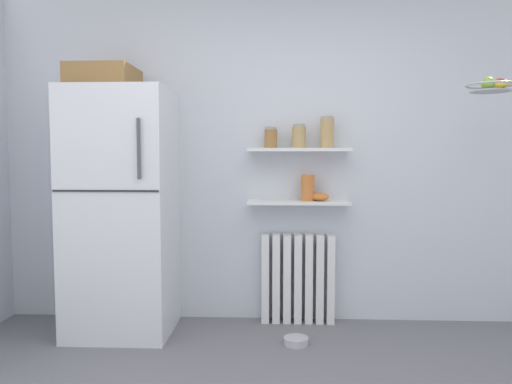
# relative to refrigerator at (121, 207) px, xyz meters

# --- Properties ---
(back_wall) EXTENTS (7.04, 0.10, 2.60)m
(back_wall) POSITION_rel_refrigerator_xyz_m (1.18, 0.38, 0.37)
(back_wall) COLOR silver
(back_wall) RESTS_ON ground_plane
(refrigerator) EXTENTS (0.73, 0.70, 1.95)m
(refrigerator) POSITION_rel_refrigerator_xyz_m (0.00, 0.00, 0.00)
(refrigerator) COLOR silver
(refrigerator) RESTS_ON ground_plane
(radiator) EXTENTS (0.57, 0.12, 0.69)m
(radiator) POSITION_rel_refrigerator_xyz_m (1.31, 0.25, -0.58)
(radiator) COLOR white
(radiator) RESTS_ON ground_plane
(wall_shelf_lower) EXTENTS (0.78, 0.22, 0.02)m
(wall_shelf_lower) POSITION_rel_refrigerator_xyz_m (1.31, 0.22, 0.02)
(wall_shelf_lower) COLOR white
(wall_shelf_upper) EXTENTS (0.78, 0.22, 0.02)m
(wall_shelf_upper) POSITION_rel_refrigerator_xyz_m (1.31, 0.22, 0.42)
(wall_shelf_upper) COLOR white
(storage_jar_0) EXTENTS (0.10, 0.10, 0.16)m
(storage_jar_0) POSITION_rel_refrigerator_xyz_m (1.10, 0.22, 0.51)
(storage_jar_0) COLOR olive
(storage_jar_0) RESTS_ON wall_shelf_upper
(storage_jar_1) EXTENTS (0.10, 0.10, 0.18)m
(storage_jar_1) POSITION_rel_refrigerator_xyz_m (1.31, 0.22, 0.52)
(storage_jar_1) COLOR tan
(storage_jar_1) RESTS_ON wall_shelf_upper
(storage_jar_2) EXTENTS (0.10, 0.10, 0.24)m
(storage_jar_2) POSITION_rel_refrigerator_xyz_m (1.52, 0.22, 0.55)
(storage_jar_2) COLOR tan
(storage_jar_2) RESTS_ON wall_shelf_upper
(vase) EXTENTS (0.11, 0.11, 0.20)m
(vase) POSITION_rel_refrigerator_xyz_m (1.38, 0.22, 0.13)
(vase) COLOR #CC7033
(vase) RESTS_ON wall_shelf_lower
(shelf_bowl) EXTENTS (0.14, 0.14, 0.06)m
(shelf_bowl) POSITION_rel_refrigerator_xyz_m (1.47, 0.22, 0.06)
(shelf_bowl) COLOR orange
(shelf_bowl) RESTS_ON wall_shelf_lower
(pet_food_bowl) EXTENTS (0.17, 0.17, 0.05)m
(pet_food_bowl) POSITION_rel_refrigerator_xyz_m (1.28, -0.22, -0.91)
(pet_food_bowl) COLOR #B7B7BC
(pet_food_bowl) RESTS_ON ground_plane
(hanging_fruit_basket) EXTENTS (0.31, 0.31, 0.09)m
(hanging_fruit_basket) POSITION_rel_refrigerator_xyz_m (2.53, -0.26, 0.83)
(hanging_fruit_basket) COLOR #B2B2B7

